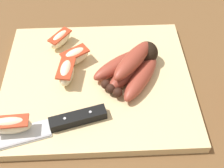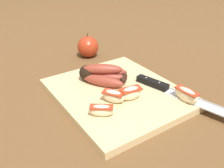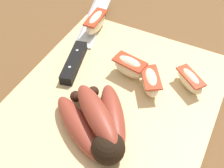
{
  "view_description": "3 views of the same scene",
  "coord_description": "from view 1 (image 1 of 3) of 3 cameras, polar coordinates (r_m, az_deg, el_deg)",
  "views": [
    {
      "loc": [
        0.01,
        -0.35,
        0.44
      ],
      "look_at": [
        0.03,
        -0.01,
        0.03
      ],
      "focal_mm": 44.94,
      "sensor_mm": 36.0,
      "label": 1
    },
    {
      "loc": [
        -0.49,
        0.37,
        0.37
      ],
      "look_at": [
        0.02,
        0.02,
        0.03
      ],
      "focal_mm": 39.58,
      "sensor_mm": 36.0,
      "label": 2
    },
    {
      "loc": [
        0.28,
        0.16,
        0.4
      ],
      "look_at": [
        0.01,
        0.02,
        0.06
      ],
      "focal_mm": 47.35,
      "sensor_mm": 36.0,
      "label": 3
    }
  ],
  "objects": [
    {
      "name": "cutting_board",
      "position": [
        0.57,
        -3.1,
        0.58
      ],
      "size": [
        0.37,
        0.32,
        0.02
      ],
      "primitive_type": "cube",
      "color": "#DBBC84",
      "rests_on": "ground_plane"
    },
    {
      "name": "banana_bunch",
      "position": [
        0.55,
        4.24,
        3.61
      ],
      "size": [
        0.15,
        0.15,
        0.06
      ],
      "color": "black",
      "rests_on": "cutting_board"
    },
    {
      "name": "chefs_knife",
      "position": [
        0.5,
        -12.35,
        -8.39
      ],
      "size": [
        0.28,
        0.1,
        0.02
      ],
      "color": "silver",
      "rests_on": "cutting_board"
    },
    {
      "name": "apple_wedge_far",
      "position": [
        0.5,
        -19.98,
        -7.89
      ],
      "size": [
        0.07,
        0.03,
        0.04
      ],
      "color": "beige",
      "rests_on": "cutting_board"
    },
    {
      "name": "apple_wedge_middle",
      "position": [
        0.58,
        -7.49,
        5.61
      ],
      "size": [
        0.07,
        0.06,
        0.04
      ],
      "color": "beige",
      "rests_on": "cutting_board"
    },
    {
      "name": "apple_wedge_extra",
      "position": [
        0.55,
        -9.27,
        2.35
      ],
      "size": [
        0.04,
        0.06,
        0.04
      ],
      "color": "beige",
      "rests_on": "cutting_board"
    },
    {
      "name": "apple_wedge_near",
      "position": [
        0.63,
        -10.45,
        9.0
      ],
      "size": [
        0.05,
        0.06,
        0.03
      ],
      "color": "beige",
      "rests_on": "cutting_board"
    },
    {
      "name": "ground_plane",
      "position": [
        0.56,
        -2.94,
        -1.42
      ],
      "size": [
        6.0,
        6.0,
        0.0
      ],
      "primitive_type": "plane",
      "color": "brown"
    }
  ]
}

